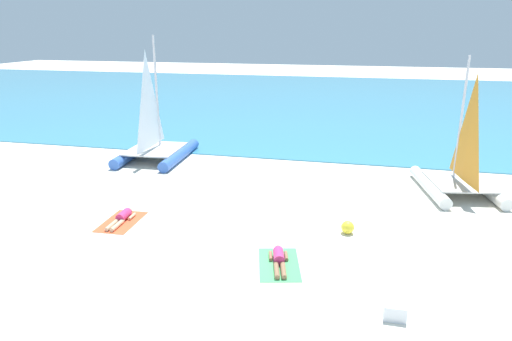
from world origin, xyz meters
TOP-DOWN VIEW (x-y plane):
  - ground_plane at (0.00, 10.00)m, footprint 120.00×120.00m
  - ocean_water at (0.00, 30.41)m, footprint 120.00×40.00m
  - sailboat_blue at (-6.12, 9.11)m, footprint 3.11×4.67m
  - sailboat_white at (7.50, 7.36)m, footprint 3.25×4.43m
  - towel_left at (-3.96, 1.74)m, footprint 1.17×1.94m
  - sunbather_left at (-3.96, 1.81)m, footprint 0.56×1.56m
  - towel_right at (1.74, 0.11)m, footprint 1.52×2.11m
  - sunbather_right at (1.72, 0.17)m, footprint 0.75×1.56m
  - beach_ball at (3.48, 2.59)m, footprint 0.41×0.41m
  - cooler_box at (4.71, -1.72)m, footprint 0.50×0.36m

SIDE VIEW (x-z plane):
  - ground_plane at x=0.00m, z-range 0.00..0.00m
  - towel_left at x=-3.96m, z-range 0.00..0.01m
  - towel_right at x=1.74m, z-range 0.00..0.01m
  - ocean_water at x=0.00m, z-range 0.00..0.05m
  - sunbather_left at x=-3.96m, z-range -0.02..0.28m
  - sunbather_right at x=1.72m, z-range -0.02..0.28m
  - cooler_box at x=4.71m, z-range 0.00..0.36m
  - beach_ball at x=3.48m, z-range 0.00..0.41m
  - sailboat_white at x=7.50m, z-range -1.85..3.41m
  - sailboat_blue at x=-6.12m, z-range -2.08..3.84m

